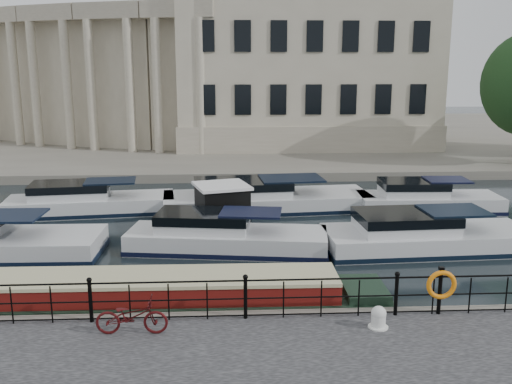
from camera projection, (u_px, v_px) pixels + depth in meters
ground_plane at (243, 303)px, 17.32m from camera, size 160.00×160.00×0.00m
far_bank at (231, 136)px, 55.26m from camera, size 120.00×42.00×0.55m
railing at (245, 295)px, 14.87m from camera, size 24.14×0.14×1.22m
civic_building at (219, 65)px, 49.54m from camera, size 53.55×31.84×16.85m
bicycle at (132, 316)px, 14.05m from camera, size 1.79×0.66×0.93m
mooring_bollard at (378, 318)px, 14.42m from camera, size 0.51×0.51×0.58m
life_ring_post at (441, 286)px, 15.04m from camera, size 0.81×0.21×1.32m
narrowboat at (127, 303)px, 16.40m from camera, size 15.18×2.16×1.56m
harbour_hut at (222, 211)px, 24.39m from camera, size 3.50×3.16×2.18m
cabin_cruisers at (228, 221)px, 25.05m from camera, size 27.56×10.36×1.99m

